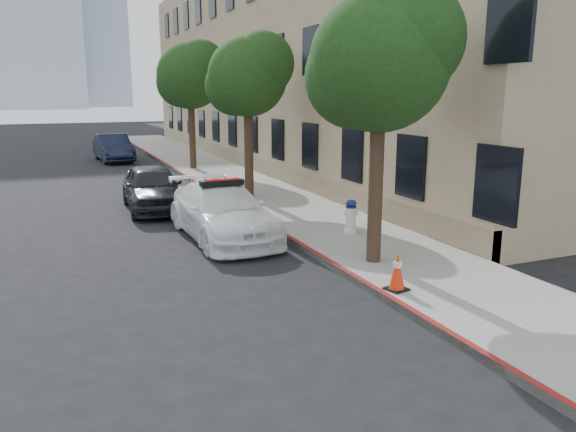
# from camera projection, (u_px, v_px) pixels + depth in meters

# --- Properties ---
(ground) EXTENTS (120.00, 120.00, 0.00)m
(ground) POSITION_uv_depth(u_px,v_px,m) (215.00, 258.00, 12.64)
(ground) COLOR black
(ground) RESTS_ON ground
(sidewalk) EXTENTS (3.20, 50.00, 0.15)m
(sidewalk) POSITION_uv_depth(u_px,v_px,m) (234.00, 181.00, 22.98)
(sidewalk) COLOR gray
(sidewalk) RESTS_ON ground
(curb_strip) EXTENTS (0.12, 50.00, 0.15)m
(curb_strip) POSITION_uv_depth(u_px,v_px,m) (197.00, 183.00, 22.40)
(curb_strip) COLOR maroon
(curb_strip) RESTS_ON ground
(building) EXTENTS (8.00, 36.00, 10.00)m
(building) POSITION_uv_depth(u_px,v_px,m) (307.00, 64.00, 28.54)
(building) COLOR tan
(building) RESTS_ON ground
(tower_right) EXTENTS (14.00, 14.00, 44.00)m
(tower_right) POSITION_uv_depth(u_px,v_px,m) (93.00, 12.00, 132.58)
(tower_right) COLOR #9EA8B7
(tower_right) RESTS_ON ground
(tree_near) EXTENTS (2.92, 2.82, 5.62)m
(tree_near) POSITION_uv_depth(u_px,v_px,m) (382.00, 60.00, 11.02)
(tree_near) COLOR black
(tree_near) RESTS_ON sidewalk
(tree_mid) EXTENTS (2.77, 2.64, 5.43)m
(tree_mid) POSITION_uv_depth(u_px,v_px,m) (249.00, 76.00, 18.23)
(tree_mid) COLOR black
(tree_mid) RESTS_ON sidewalk
(tree_far) EXTENTS (3.10, 3.00, 5.81)m
(tree_far) POSITION_uv_depth(u_px,v_px,m) (191.00, 75.00, 25.37)
(tree_far) COLOR black
(tree_far) RESTS_ON sidewalk
(police_car) EXTENTS (2.06, 4.77, 1.52)m
(police_car) POSITION_uv_depth(u_px,v_px,m) (223.00, 212.00, 14.23)
(police_car) COLOR white
(police_car) RESTS_ON ground
(parked_car_mid) EXTENTS (1.83, 4.21, 1.41)m
(parked_car_mid) POSITION_uv_depth(u_px,v_px,m) (153.00, 188.00, 17.62)
(parked_car_mid) COLOR black
(parked_car_mid) RESTS_ON ground
(parked_car_far) EXTENTS (1.83, 4.45, 1.43)m
(parked_car_far) POSITION_uv_depth(u_px,v_px,m) (113.00, 148.00, 29.91)
(parked_car_far) COLOR black
(parked_car_far) RESTS_ON ground
(fire_hydrant) EXTENTS (0.36, 0.33, 0.86)m
(fire_hydrant) POSITION_uv_depth(u_px,v_px,m) (351.00, 217.00, 14.16)
(fire_hydrant) COLOR silver
(fire_hydrant) RESTS_ON sidewalk
(traffic_cone) EXTENTS (0.43, 0.43, 0.70)m
(traffic_cone) POSITION_uv_depth(u_px,v_px,m) (397.00, 272.00, 10.10)
(traffic_cone) COLOR black
(traffic_cone) RESTS_ON sidewalk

